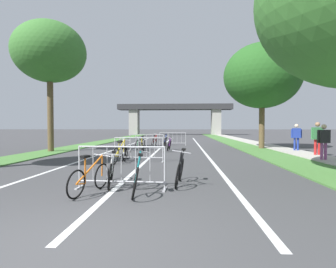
{
  "coord_description": "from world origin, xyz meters",
  "views": [
    {
      "loc": [
        1.67,
        -3.2,
        1.52
      ],
      "look_at": [
        0.24,
        20.93,
        0.85
      ],
      "focal_mm": 28.54,
      "sensor_mm": 36.0,
      "label": 1
    }
  ],
  "objects_px": {
    "pedestrian_with_backpack": "(324,139)",
    "bicycle_yellow_10": "(120,154)",
    "bicycle_blue_7": "(165,141)",
    "bicycle_orange_3": "(90,178)",
    "bicycle_green_2": "(140,144)",
    "bicycle_white_8": "(111,171)",
    "tree_left_pine_far": "(50,52)",
    "pedestrian_in_red_jacket": "(317,135)",
    "bicycle_silver_4": "(125,152)",
    "tree_right_pine_near": "(262,76)",
    "crowd_barrier_fourth": "(173,139)",
    "bicycle_red_9": "(154,141)",
    "crowd_barrier_second": "(139,150)",
    "crowd_barrier_third": "(147,143)",
    "pedestrian_pushing_bike": "(296,135)",
    "bicycle_teal_5": "(136,177)",
    "bicycle_yellow_0": "(143,146)",
    "bicycle_black_11": "(180,171)",
    "crowd_barrier_nearest": "(121,168)",
    "bicycle_purple_6": "(169,145)",
    "bicycle_black_1": "(165,146)"
  },
  "relations": [
    {
      "from": "crowd_barrier_third",
      "to": "bicycle_red_9",
      "type": "bearing_deg",
      "value": 90.07
    },
    {
      "from": "bicycle_blue_7",
      "to": "pedestrian_with_backpack",
      "type": "xyz_separation_m",
      "value": [
        7.6,
        -9.26,
        0.62
      ]
    },
    {
      "from": "pedestrian_in_red_jacket",
      "to": "crowd_barrier_fourth",
      "type": "bearing_deg",
      "value": 135.67
    },
    {
      "from": "bicycle_teal_5",
      "to": "bicycle_yellow_10",
      "type": "relative_size",
      "value": 1.07
    },
    {
      "from": "pedestrian_with_backpack",
      "to": "crowd_barrier_third",
      "type": "bearing_deg",
      "value": 145.91
    },
    {
      "from": "bicycle_blue_7",
      "to": "pedestrian_with_backpack",
      "type": "distance_m",
      "value": 11.99
    },
    {
      "from": "bicycle_green_2",
      "to": "crowd_barrier_second",
      "type": "bearing_deg",
      "value": 110.59
    },
    {
      "from": "bicycle_red_9",
      "to": "bicycle_yellow_0",
      "type": "bearing_deg",
      "value": -85.26
    },
    {
      "from": "bicycle_blue_7",
      "to": "bicycle_orange_3",
      "type": "bearing_deg",
      "value": -92.31
    },
    {
      "from": "bicycle_orange_3",
      "to": "pedestrian_in_red_jacket",
      "type": "relative_size",
      "value": 0.91
    },
    {
      "from": "crowd_barrier_fourth",
      "to": "bicycle_yellow_10",
      "type": "distance_m",
      "value": 10.86
    },
    {
      "from": "bicycle_orange_3",
      "to": "bicycle_red_9",
      "type": "bearing_deg",
      "value": 105.09
    },
    {
      "from": "tree_right_pine_near",
      "to": "bicycle_yellow_0",
      "type": "bearing_deg",
      "value": -162.85
    },
    {
      "from": "bicycle_black_11",
      "to": "pedestrian_in_red_jacket",
      "type": "height_order",
      "value": "pedestrian_in_red_jacket"
    },
    {
      "from": "bicycle_red_9",
      "to": "bicycle_yellow_10",
      "type": "xyz_separation_m",
      "value": [
        -0.35,
        -10.11,
        0.03
      ]
    },
    {
      "from": "bicycle_silver_4",
      "to": "pedestrian_in_red_jacket",
      "type": "xyz_separation_m",
      "value": [
        9.48,
        2.16,
        0.69
      ]
    },
    {
      "from": "pedestrian_with_backpack",
      "to": "bicycle_yellow_10",
      "type": "bearing_deg",
      "value": -178.98
    },
    {
      "from": "bicycle_black_11",
      "to": "bicycle_silver_4",
      "type": "bearing_deg",
      "value": -57.82
    },
    {
      "from": "tree_left_pine_far",
      "to": "bicycle_green_2",
      "type": "xyz_separation_m",
      "value": [
        5.17,
        1.42,
        -5.56
      ]
    },
    {
      "from": "bicycle_silver_4",
      "to": "bicycle_blue_7",
      "type": "height_order",
      "value": "bicycle_silver_4"
    },
    {
      "from": "bicycle_silver_4",
      "to": "bicycle_yellow_10",
      "type": "height_order",
      "value": "bicycle_silver_4"
    },
    {
      "from": "tree_left_pine_far",
      "to": "crowd_barrier_third",
      "type": "xyz_separation_m",
      "value": [
        5.64,
        1.07,
        -5.41
      ]
    },
    {
      "from": "tree_left_pine_far",
      "to": "bicycle_blue_7",
      "type": "height_order",
      "value": "tree_left_pine_far"
    },
    {
      "from": "tree_right_pine_near",
      "to": "bicycle_orange_3",
      "type": "distance_m",
      "value": 15.32
    },
    {
      "from": "bicycle_teal_5",
      "to": "pedestrian_with_backpack",
      "type": "relative_size",
      "value": 1.08
    },
    {
      "from": "bicycle_teal_5",
      "to": "crowd_barrier_second",
      "type": "bearing_deg",
      "value": 89.98
    },
    {
      "from": "bicycle_orange_3",
      "to": "pedestrian_with_backpack",
      "type": "xyz_separation_m",
      "value": [
        8.21,
        6.1,
        0.63
      ]
    },
    {
      "from": "tree_left_pine_far",
      "to": "pedestrian_with_backpack",
      "type": "xyz_separation_m",
      "value": [
        14.06,
        -3.54,
        -4.94
      ]
    },
    {
      "from": "bicycle_teal_5",
      "to": "pedestrian_pushing_bike",
      "type": "distance_m",
      "value": 13.27
    },
    {
      "from": "bicycle_orange_3",
      "to": "crowd_barrier_second",
      "type": "bearing_deg",
      "value": 102.65
    },
    {
      "from": "tree_left_pine_far",
      "to": "pedestrian_in_red_jacket",
      "type": "relative_size",
      "value": 4.43
    },
    {
      "from": "pedestrian_with_backpack",
      "to": "pedestrian_in_red_jacket",
      "type": "xyz_separation_m",
      "value": [
        0.72,
        2.04,
        0.08
      ]
    },
    {
      "from": "crowd_barrier_nearest",
      "to": "bicycle_black_11",
      "type": "bearing_deg",
      "value": 21.45
    },
    {
      "from": "crowd_barrier_third",
      "to": "bicycle_teal_5",
      "type": "distance_m",
      "value": 10.71
    },
    {
      "from": "bicycle_blue_7",
      "to": "bicycle_yellow_10",
      "type": "xyz_separation_m",
      "value": [
        -1.18,
        -10.25,
        0.01
      ]
    },
    {
      "from": "bicycle_yellow_0",
      "to": "bicycle_black_1",
      "type": "distance_m",
      "value": 1.38
    },
    {
      "from": "tree_left_pine_far",
      "to": "bicycle_black_11",
      "type": "distance_m",
      "value": 12.91
    },
    {
      "from": "pedestrian_with_backpack",
      "to": "bicycle_orange_3",
      "type": "bearing_deg",
      "value": -148.82
    },
    {
      "from": "bicycle_green_2",
      "to": "bicycle_white_8",
      "type": "relative_size",
      "value": 0.99
    },
    {
      "from": "bicycle_purple_6",
      "to": "bicycle_black_11",
      "type": "xyz_separation_m",
      "value": [
        0.83,
        -10.18,
        0.02
      ]
    },
    {
      "from": "bicycle_yellow_0",
      "to": "bicycle_silver_4",
      "type": "height_order",
      "value": "bicycle_silver_4"
    },
    {
      "from": "crowd_barrier_third",
      "to": "crowd_barrier_fourth",
      "type": "distance_m",
      "value": 5.31
    },
    {
      "from": "bicycle_yellow_0",
      "to": "bicycle_blue_7",
      "type": "xyz_separation_m",
      "value": [
        1.0,
        5.17,
        0.03
      ]
    },
    {
      "from": "bicycle_yellow_10",
      "to": "pedestrian_pushing_bike",
      "type": "height_order",
      "value": "pedestrian_pushing_bike"
    },
    {
      "from": "tree_left_pine_far",
      "to": "bicycle_red_9",
      "type": "height_order",
      "value": "tree_left_pine_far"
    },
    {
      "from": "bicycle_white_8",
      "to": "bicycle_green_2",
      "type": "bearing_deg",
      "value": -96.57
    },
    {
      "from": "bicycle_purple_6",
      "to": "pedestrian_in_red_jacket",
      "type": "bearing_deg",
      "value": 161.43
    },
    {
      "from": "tree_right_pine_near",
      "to": "crowd_barrier_fourth",
      "type": "height_order",
      "value": "tree_right_pine_near"
    },
    {
      "from": "crowd_barrier_nearest",
      "to": "bicycle_orange_3",
      "type": "xyz_separation_m",
      "value": [
        -0.6,
        -0.49,
        -0.16
      ]
    },
    {
      "from": "pedestrian_in_red_jacket",
      "to": "pedestrian_pushing_bike",
      "type": "xyz_separation_m",
      "value": [
        0.01,
        2.57,
        -0.04
      ]
    }
  ]
}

